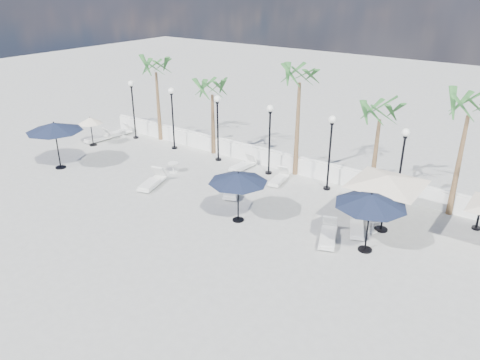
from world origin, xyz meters
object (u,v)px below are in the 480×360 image
Objects in this scene: lounger_6 at (357,227)px; lounger_5 at (234,189)px; lounger_7 at (328,235)px; lounger_4 at (279,179)px; parasol_navy_right at (371,200)px; parasol_cream_sq_a at (388,176)px; parasol_navy_left at (54,127)px; lounger_1 at (119,132)px; lounger_2 at (243,165)px; parasol_navy_mid at (238,178)px; lounger_3 at (152,182)px; parasol_cream_small at (90,121)px; lounger_0 at (98,138)px.

lounger_5 is at bearing 155.97° from lounger_6.
lounger_4 is at bearing 118.93° from lounger_7.
lounger_4 is 7.48m from parasol_navy_right.
parasol_navy_left is at bearing -167.90° from parasol_cream_sq_a.
lounger_1 is 0.35× the size of parasol_cream_sq_a.
lounger_2 is 0.33× the size of parasol_cream_sq_a.
lounger_2 is at bearing 136.25° from lounger_6.
lounger_6 is at bearing 125.77° from parasol_navy_right.
lounger_4 is 0.59× the size of parasol_navy_left.
lounger_6 is 2.55m from parasol_cream_sq_a.
lounger_1 reaches higher than lounger_6.
lounger_5 reaches higher than lounger_1.
lounger_6 is 0.69× the size of parasol_navy_mid.
lounger_2 is 1.03× the size of lounger_4.
lounger_3 is 1.12× the size of parasol_cream_small.
parasol_navy_mid is (13.79, -3.42, 1.81)m from lounger_0.
parasol_cream_sq_a reaches higher than parasol_navy_left.
lounger_5 is 1.06× the size of lounger_7.
parasol_navy_left is 1.63× the size of parasol_cream_small.
lounger_7 is at bearing -139.83° from lounger_6.
lounger_5 is at bearing -1.89° from lounger_1.
lounger_3 is 0.76× the size of parasol_navy_right.
parasol_cream_small reaches higher than lounger_0.
lounger_5 is (3.92, 1.77, 0.01)m from lounger_3.
lounger_6 is 16.83m from parasol_navy_left.
parasol_navy_right is (19.15, -4.11, 1.96)m from lounger_1.
lounger_5 is 0.83× the size of parasol_navy_mid.
parasol_cream_sq_a is (5.44, 2.86, 0.48)m from parasol_navy_mid.
lounger_5 is 7.62m from parasol_cream_sq_a.
parasol_navy_right is 0.50× the size of parasol_cream_sq_a.
parasol_cream_small is at bearing 174.59° from parasol_navy_right.
parasol_navy_left is 1.10× the size of parasol_navy_right.
lounger_3 reaches higher than lounger_6.
lounger_0 is at bearing 151.25° from lounger_5.
lounger_0 is 17.98m from lounger_7.
parasol_navy_left is (2.02, -4.25, 2.15)m from lounger_0.
parasol_cream_sq_a is (7.24, 0.71, 2.26)m from lounger_5.
parasol_navy_right reaches higher than parasol_navy_mid.
parasol_cream_small is at bearing 115.07° from parasol_navy_left.
lounger_3 is (-2.38, -4.66, 0.03)m from lounger_2.
parasol_cream_sq_a is (19.23, -0.56, 2.29)m from lounger_0.
parasol_cream_sq_a reaches higher than lounger_4.
parasol_navy_right is (6.22, -3.67, 1.98)m from lounger_4.
parasol_cream_small reaches higher than lounger_3.
parasol_navy_right is at bearing 5.81° from parasol_navy_left.
lounger_4 is 0.64× the size of parasol_navy_right.
lounger_2 is 8.50m from lounger_7.
lounger_7 is 15.98m from parasol_navy_left.
parasol_navy_mid is (1.81, -2.15, 1.78)m from lounger_5.
lounger_2 is at bearing 127.92° from lounger_7.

